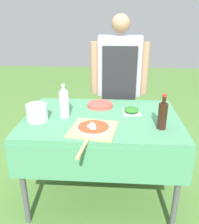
% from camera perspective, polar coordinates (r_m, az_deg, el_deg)
% --- Properties ---
extents(ground_plane, '(12.00, 12.00, 0.00)m').
position_cam_1_polar(ground_plane, '(2.41, 0.46, -18.83)').
color(ground_plane, '#517F38').
extents(prep_table, '(1.30, 0.90, 0.80)m').
position_cam_1_polar(prep_table, '(2.01, 0.53, -3.36)').
color(prep_table, '#478960').
rests_on(prep_table, ground).
extents(person_cook, '(0.60, 0.20, 1.60)m').
position_cam_1_polar(person_cook, '(2.52, 4.72, 7.53)').
color(person_cook, '#70604C').
rests_on(person_cook, ground).
extents(pizza_on_peel, '(0.37, 0.58, 0.05)m').
position_cam_1_polar(pizza_on_peel, '(1.73, -1.60, -4.10)').
color(pizza_on_peel, tan).
rests_on(pizza_on_peel, prep_table).
extents(oil_bottle, '(0.07, 0.07, 0.27)m').
position_cam_1_polar(oil_bottle, '(1.79, 14.92, -0.75)').
color(oil_bottle, black).
rests_on(oil_bottle, prep_table).
extents(water_bottle, '(0.08, 0.08, 0.28)m').
position_cam_1_polar(water_bottle, '(1.95, -8.51, 2.43)').
color(water_bottle, silver).
rests_on(water_bottle, prep_table).
extents(herb_container, '(0.16, 0.16, 0.05)m').
position_cam_1_polar(herb_container, '(2.06, 7.75, 0.39)').
color(herb_container, silver).
rests_on(herb_container, prep_table).
extents(mixing_tub, '(0.17, 0.17, 0.14)m').
position_cam_1_polar(mixing_tub, '(1.95, -14.78, -0.10)').
color(mixing_tub, silver).
rests_on(mixing_tub, prep_table).
extents(plate_stack, '(0.24, 0.24, 0.03)m').
position_cam_1_polar(plate_stack, '(2.20, 0.15, 1.73)').
color(plate_stack, '#DB4C42').
rests_on(plate_stack, prep_table).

